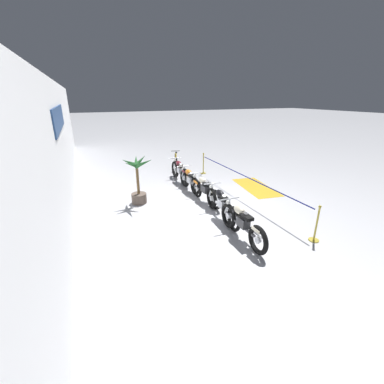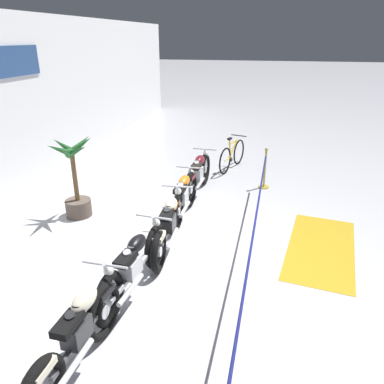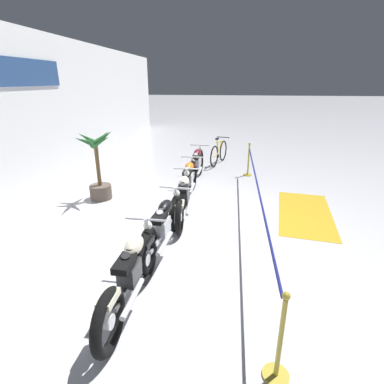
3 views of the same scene
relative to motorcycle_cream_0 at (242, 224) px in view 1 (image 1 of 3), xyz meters
name	(u,v)px [view 1 (image 1 of 3)]	position (x,y,z in m)	size (l,w,h in m)	color
ground_plane	(216,200)	(2.77, -0.71, -0.47)	(120.00, 120.00, 0.00)	silver
back_wall	(57,158)	(2.78, 4.41, 1.63)	(28.00, 0.29, 4.20)	white
motorcycle_cream_0	(242,224)	(0.00, 0.00, 0.00)	(2.24, 0.62, 0.96)	black
motorcycle_black_1	(222,205)	(1.34, -0.12, 0.01)	(2.45, 0.62, 0.95)	black
motorcycle_cream_2	(205,190)	(2.84, -0.24, -0.01)	(2.27, 0.62, 0.93)	black
motorcycle_orange_3	(190,180)	(4.08, -0.17, -0.01)	(2.15, 0.62, 0.93)	black
motorcycle_maroon_4	(180,171)	(5.41, -0.22, 0.01)	(2.27, 0.62, 0.98)	black
bicycle	(176,162)	(7.52, -0.79, -0.07)	(1.72, 0.62, 0.98)	black
potted_palm_left_of_row	(138,182)	(3.64, 2.04, 0.33)	(1.27, 1.05, 1.80)	brown
stanchion_far_left	(264,190)	(1.43, -1.79, 0.22)	(7.08, 0.28, 1.05)	gold
stanchion_mid_left	(203,167)	(6.23, -1.79, -0.12)	(0.28, 0.28, 1.05)	gold
floor_banner	(256,187)	(3.39, -2.99, -0.47)	(2.59, 1.16, 0.01)	#B78E19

